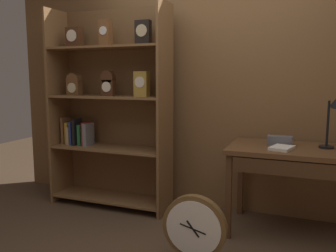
{
  "coord_description": "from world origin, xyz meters",
  "views": [
    {
      "loc": [
        0.88,
        -2.2,
        1.37
      ],
      "look_at": [
        -0.21,
        0.6,
        0.96
      ],
      "focal_mm": 37.68,
      "sensor_mm": 36.0,
      "label": 1
    }
  ],
  "objects_px": {
    "workbench": "(295,159)",
    "round_clock_large": "(194,229)",
    "bookshelf": "(108,108)",
    "desk_lamp": "(335,112)",
    "open_repair_manual": "(282,148)",
    "toolbox_small": "(280,141)"
  },
  "relations": [
    {
      "from": "round_clock_large",
      "to": "desk_lamp",
      "type": "bearing_deg",
      "value": 41.6
    },
    {
      "from": "toolbox_small",
      "to": "round_clock_large",
      "type": "height_order",
      "value": "toolbox_small"
    },
    {
      "from": "workbench",
      "to": "desk_lamp",
      "type": "height_order",
      "value": "desk_lamp"
    },
    {
      "from": "workbench",
      "to": "round_clock_large",
      "type": "xyz_separation_m",
      "value": [
        -0.65,
        -0.78,
        -0.41
      ]
    },
    {
      "from": "bookshelf",
      "to": "desk_lamp",
      "type": "relative_size",
      "value": 4.45
    },
    {
      "from": "bookshelf",
      "to": "open_repair_manual",
      "type": "distance_m",
      "value": 1.81
    },
    {
      "from": "bookshelf",
      "to": "round_clock_large",
      "type": "bearing_deg",
      "value": -35.4
    },
    {
      "from": "bookshelf",
      "to": "open_repair_manual",
      "type": "height_order",
      "value": "bookshelf"
    },
    {
      "from": "toolbox_small",
      "to": "open_repair_manual",
      "type": "relative_size",
      "value": 0.96
    },
    {
      "from": "open_repair_manual",
      "to": "round_clock_large",
      "type": "relative_size",
      "value": 0.42
    },
    {
      "from": "workbench",
      "to": "toolbox_small",
      "type": "distance_m",
      "value": 0.21
    },
    {
      "from": "open_repair_manual",
      "to": "toolbox_small",
      "type": "bearing_deg",
      "value": 115.3
    },
    {
      "from": "desk_lamp",
      "to": "open_repair_manual",
      "type": "relative_size",
      "value": 2.13
    },
    {
      "from": "round_clock_large",
      "to": "workbench",
      "type": "bearing_deg",
      "value": 50.01
    },
    {
      "from": "workbench",
      "to": "round_clock_large",
      "type": "distance_m",
      "value": 1.1
    },
    {
      "from": "desk_lamp",
      "to": "open_repair_manual",
      "type": "bearing_deg",
      "value": -158.53
    },
    {
      "from": "workbench",
      "to": "round_clock_large",
      "type": "height_order",
      "value": "workbench"
    },
    {
      "from": "desk_lamp",
      "to": "toolbox_small",
      "type": "xyz_separation_m",
      "value": [
        -0.42,
        0.03,
        -0.27
      ]
    },
    {
      "from": "bookshelf",
      "to": "open_repair_manual",
      "type": "relative_size",
      "value": 9.49
    },
    {
      "from": "open_repair_manual",
      "to": "workbench",
      "type": "bearing_deg",
      "value": 58.8
    },
    {
      "from": "bookshelf",
      "to": "open_repair_manual",
      "type": "xyz_separation_m",
      "value": [
        1.78,
        -0.19,
        -0.26
      ]
    },
    {
      "from": "workbench",
      "to": "toolbox_small",
      "type": "relative_size",
      "value": 5.28
    }
  ]
}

